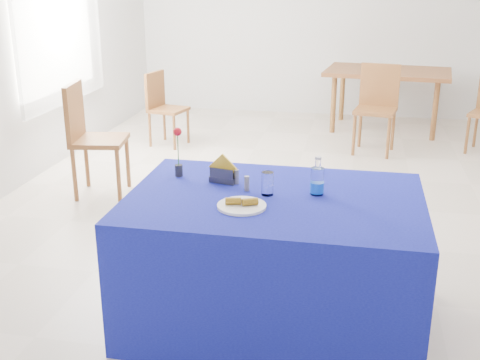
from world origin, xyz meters
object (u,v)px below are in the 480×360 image
blue_table (273,259)px  chair_bg_left (377,102)px  water_bottle (317,182)px  chair_win_b (162,103)px  plate (242,206)px  oak_table (388,76)px  chair_win_a (89,131)px

blue_table → chair_bg_left: chair_bg_left is taller
blue_table → water_bottle: bearing=20.3°
chair_bg_left → chair_win_b: bearing=-165.5°
water_bottle → chair_win_b: 3.93m
blue_table → water_bottle: size_ratio=7.44×
water_bottle → blue_table: bearing=-159.7°
blue_table → water_bottle: 0.51m
chair_bg_left → blue_table: bearing=-90.0°
plate → oak_table: bearing=79.4°
oak_table → chair_bg_left: 1.01m
water_bottle → chair_bg_left: (0.40, 3.56, -0.28)m
blue_table → chair_win_b: bearing=117.3°
chair_win_a → chair_win_b: size_ratio=1.20×
chair_win_b → chair_bg_left: bearing=-72.3°
oak_table → water_bottle: bearing=-96.7°
water_bottle → oak_table: size_ratio=0.13×
plate → blue_table: (0.15, 0.19, -0.39)m
blue_table → plate: bearing=-127.8°
plate → blue_table: plate is taller
plate → chair_win_b: 3.99m
blue_table → chair_win_a: bearing=137.4°
chair_bg_left → chair_win_b: chair_bg_left is taller
water_bottle → oak_table: 4.60m
plate → oak_table: 4.92m
chair_win_a → blue_table: bearing=-141.9°
oak_table → chair_win_a: 3.93m
water_bottle → oak_table: bearing=83.3°
blue_table → oak_table: 4.71m
chair_bg_left → chair_win_a: chair_win_a is taller
water_bottle → plate: bearing=-143.6°
oak_table → chair_win_a: size_ratio=1.59×
oak_table → chair_bg_left: size_ratio=1.67×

